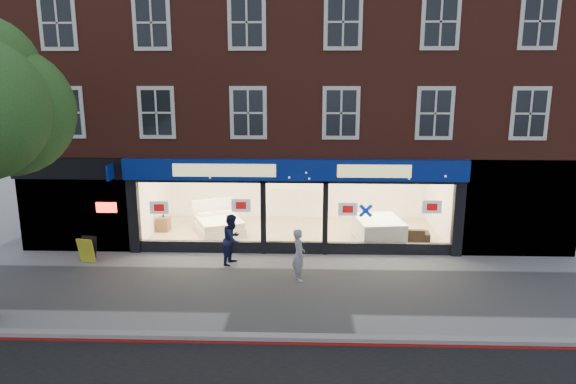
{
  "coord_description": "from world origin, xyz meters",
  "views": [
    {
      "loc": [
        0.35,
        -13.72,
        5.97
      ],
      "look_at": [
        -0.2,
        2.5,
        2.29
      ],
      "focal_mm": 32.0,
      "sensor_mm": 36.0,
      "label": 1
    }
  ],
  "objects_px": {
    "sofa": "(405,234)",
    "a_board": "(87,250)",
    "pedestrian_blue": "(232,239)",
    "mattress_stack": "(378,229)",
    "pedestrian_grey": "(299,255)",
    "display_bed": "(219,224)"
  },
  "relations": [
    {
      "from": "display_bed",
      "to": "pedestrian_grey",
      "type": "relative_size",
      "value": 1.57
    },
    {
      "from": "mattress_stack",
      "to": "a_board",
      "type": "relative_size",
      "value": 2.52
    },
    {
      "from": "pedestrian_blue",
      "to": "sofa",
      "type": "bearing_deg",
      "value": -51.39
    },
    {
      "from": "sofa",
      "to": "pedestrian_grey",
      "type": "bearing_deg",
      "value": 47.67
    },
    {
      "from": "display_bed",
      "to": "pedestrian_grey",
      "type": "xyz_separation_m",
      "value": [
        3.14,
        -4.38,
        0.37
      ]
    },
    {
      "from": "sofa",
      "to": "pedestrian_grey",
      "type": "relative_size",
      "value": 1.11
    },
    {
      "from": "sofa",
      "to": "a_board",
      "type": "distance_m",
      "value": 10.97
    },
    {
      "from": "display_bed",
      "to": "a_board",
      "type": "height_order",
      "value": "display_bed"
    },
    {
      "from": "mattress_stack",
      "to": "pedestrian_grey",
      "type": "relative_size",
      "value": 1.38
    },
    {
      "from": "display_bed",
      "to": "sofa",
      "type": "distance_m",
      "value": 7.0
    },
    {
      "from": "mattress_stack",
      "to": "pedestrian_blue",
      "type": "xyz_separation_m",
      "value": [
        -5.03,
        -2.41,
        0.34
      ]
    },
    {
      "from": "mattress_stack",
      "to": "pedestrian_grey",
      "type": "height_order",
      "value": "pedestrian_grey"
    },
    {
      "from": "a_board",
      "to": "pedestrian_grey",
      "type": "distance_m",
      "value": 7.03
    },
    {
      "from": "display_bed",
      "to": "pedestrian_grey",
      "type": "distance_m",
      "value": 5.4
    },
    {
      "from": "sofa",
      "to": "pedestrian_blue",
      "type": "xyz_separation_m",
      "value": [
        -5.97,
        -2.25,
        0.47
      ]
    },
    {
      "from": "display_bed",
      "to": "mattress_stack",
      "type": "height_order",
      "value": "display_bed"
    },
    {
      "from": "a_board",
      "to": "mattress_stack",
      "type": "bearing_deg",
      "value": 25.03
    },
    {
      "from": "mattress_stack",
      "to": "display_bed",
      "type": "bearing_deg",
      "value": 173.58
    },
    {
      "from": "sofa",
      "to": "pedestrian_blue",
      "type": "relative_size",
      "value": 1.06
    },
    {
      "from": "display_bed",
      "to": "mattress_stack",
      "type": "xyz_separation_m",
      "value": [
        6.01,
        -0.68,
        0.07
      ]
    },
    {
      "from": "mattress_stack",
      "to": "pedestrian_blue",
      "type": "relative_size",
      "value": 1.32
    },
    {
      "from": "mattress_stack",
      "to": "pedestrian_blue",
      "type": "distance_m",
      "value": 5.59
    }
  ]
}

